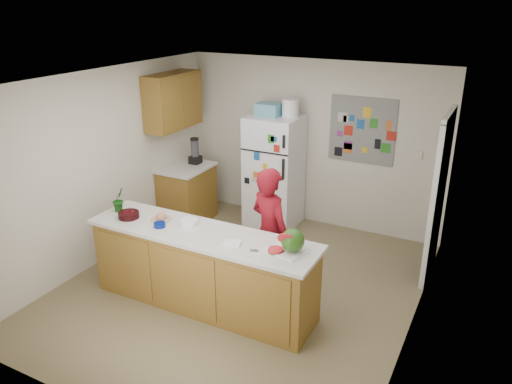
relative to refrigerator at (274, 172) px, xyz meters
The scene contains 26 objects.
floor 2.12m from the refrigerator, 76.54° to the right, with size 4.00×4.50×0.02m, color brown.
wall_back 0.71m from the refrigerator, 40.18° to the left, with size 4.00×0.02×2.50m, color beige.
wall_left 2.48m from the refrigerator, 129.69° to the right, with size 0.02×4.50×2.50m, color beige.
wall_right 3.12m from the refrigerator, 37.39° to the right, with size 0.02×4.50×2.50m, color beige.
ceiling 2.55m from the refrigerator, 76.54° to the right, with size 4.00×4.50×0.02m, color white.
doorway 2.48m from the refrigerator, 10.01° to the right, with size 0.03×0.85×2.04m, color black.
peninsula_base 2.43m from the refrigerator, 84.00° to the right, with size 2.60×0.62×0.88m, color brown.
peninsula_top 2.39m from the refrigerator, 84.00° to the right, with size 2.68×0.70×0.04m, color silver.
side_counter_base 1.41m from the refrigerator, 156.86° to the right, with size 0.60×0.80×0.86m, color brown.
side_counter_top 1.35m from the refrigerator, 156.86° to the right, with size 0.64×0.84×0.04m, color silver.
upper_cabinets 1.82m from the refrigerator, 157.05° to the right, with size 0.35×1.00×0.80m, color brown.
refrigerator is the anchor object (origin of this frame).
fridge_top_bin 0.95m from the refrigerator, behind, with size 0.35×0.28×0.18m, color #5999B2.
photo_collage 1.43m from the refrigerator, 16.61° to the left, with size 0.95×0.01×0.95m, color slate.
person 1.97m from the refrigerator, 65.92° to the right, with size 0.57×0.38×1.57m, color maroon.
blender_appliance 1.26m from the refrigerator, 164.03° to the right, with size 0.12×0.12×0.38m, color black.
cutting_board 2.67m from the refrigerator, 61.99° to the right, with size 0.37×0.28×0.01m, color silver.
watermelon 2.69m from the refrigerator, 60.66° to the right, with size 0.24×0.24×0.24m, color #2A5311.
watermelon_slice 2.68m from the refrigerator, 64.23° to the right, with size 0.16×0.16×0.02m, color #C62041.
cherry_bowl 2.54m from the refrigerator, 106.17° to the right, with size 0.24×0.24×0.07m, color black.
white_bowl 2.28m from the refrigerator, 89.46° to the right, with size 0.20×0.20×0.06m, color white.
cobalt_bowl 2.49m from the refrigerator, 95.46° to the right, with size 0.13×0.13×0.05m, color #031560.
plate 2.35m from the refrigerator, 98.19° to the right, with size 0.24×0.24×0.02m, color tan.
paper_towel 2.56m from the refrigerator, 74.29° to the right, with size 0.17×0.15×0.02m, color silver.
keys 2.68m from the refrigerator, 68.94° to the right, with size 0.08×0.04×0.01m, color slate.
potted_plant 2.52m from the refrigerator, 112.09° to the right, with size 0.16×0.13×0.29m, color #124112.
Camera 1 is at (2.58, -4.57, 3.31)m, focal length 35.00 mm.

